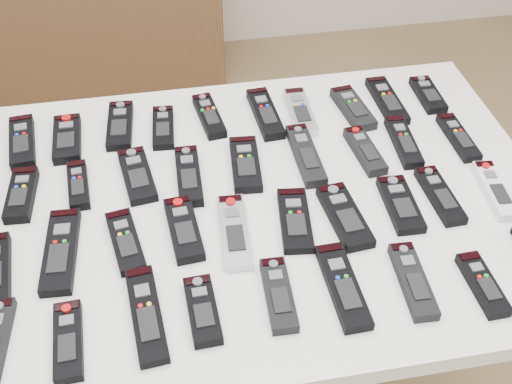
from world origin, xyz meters
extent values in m
plane|color=brown|center=(0.00, 0.00, 0.00)|extent=(4.00, 4.00, 0.00)
cube|color=white|center=(-0.07, -0.01, 0.76)|extent=(1.25, 0.88, 0.04)
cylinder|color=beige|center=(-0.63, 0.37, 0.37)|extent=(0.04, 0.04, 0.74)
cylinder|color=beige|center=(0.50, 0.37, 0.37)|extent=(0.04, 0.04, 0.74)
cube|color=#513520|center=(-0.61, 1.78, 0.35)|extent=(1.41, 0.43, 0.70)
cube|color=black|center=(-0.56, 0.26, 0.79)|extent=(0.07, 0.19, 0.02)
cube|color=black|center=(-0.46, 0.25, 0.79)|extent=(0.06, 0.16, 0.02)
cube|color=black|center=(-0.34, 0.29, 0.79)|extent=(0.07, 0.18, 0.02)
cube|color=black|center=(-0.24, 0.26, 0.79)|extent=(0.06, 0.16, 0.02)
cube|color=black|center=(-0.13, 0.29, 0.79)|extent=(0.07, 0.17, 0.02)
cube|color=black|center=(0.01, 0.27, 0.79)|extent=(0.06, 0.19, 0.02)
cube|color=#B7B7BC|center=(0.09, 0.26, 0.79)|extent=(0.06, 0.18, 0.02)
cube|color=black|center=(0.22, 0.25, 0.79)|extent=(0.08, 0.17, 0.02)
cube|color=black|center=(0.32, 0.27, 0.79)|extent=(0.06, 0.19, 0.02)
cube|color=black|center=(0.43, 0.28, 0.79)|extent=(0.05, 0.14, 0.02)
cube|color=black|center=(-0.55, 0.08, 0.79)|extent=(0.06, 0.16, 0.02)
cube|color=black|center=(-0.43, 0.09, 0.79)|extent=(0.05, 0.15, 0.02)
cube|color=black|center=(-0.31, 0.10, 0.79)|extent=(0.08, 0.18, 0.02)
cube|color=black|center=(-0.20, 0.07, 0.79)|extent=(0.06, 0.18, 0.02)
cube|color=black|center=(-0.07, 0.09, 0.79)|extent=(0.07, 0.18, 0.02)
cube|color=black|center=(0.07, 0.10, 0.79)|extent=(0.05, 0.20, 0.02)
cube|color=black|center=(0.20, 0.09, 0.79)|extent=(0.06, 0.16, 0.02)
cube|color=black|center=(0.30, 0.11, 0.79)|extent=(0.06, 0.18, 0.02)
cube|color=black|center=(0.43, 0.10, 0.79)|extent=(0.04, 0.17, 0.02)
cube|color=black|center=(-0.46, -0.10, 0.79)|extent=(0.07, 0.21, 0.02)
cube|color=black|center=(-0.34, -0.09, 0.79)|extent=(0.08, 0.17, 0.02)
cube|color=black|center=(-0.22, -0.08, 0.79)|extent=(0.07, 0.17, 0.02)
cube|color=#B7B7BC|center=(-0.13, -0.11, 0.79)|extent=(0.06, 0.20, 0.02)
cube|color=black|center=(0.00, -0.10, 0.79)|extent=(0.08, 0.18, 0.02)
cube|color=black|center=(0.10, -0.10, 0.79)|extent=(0.08, 0.18, 0.02)
cube|color=black|center=(0.22, -0.09, 0.79)|extent=(0.06, 0.16, 0.02)
cube|color=black|center=(0.32, -0.08, 0.79)|extent=(0.05, 0.17, 0.02)
cube|color=silver|center=(0.44, -0.09, 0.79)|extent=(0.06, 0.17, 0.02)
cube|color=black|center=(-0.44, -0.31, 0.79)|extent=(0.05, 0.16, 0.02)
cube|color=black|center=(-0.31, -0.28, 0.79)|extent=(0.07, 0.21, 0.02)
cube|color=black|center=(-0.21, -0.29, 0.79)|extent=(0.06, 0.14, 0.02)
cube|color=black|center=(-0.07, -0.28, 0.79)|extent=(0.05, 0.16, 0.02)
cube|color=black|center=(0.05, -0.28, 0.79)|extent=(0.06, 0.20, 0.02)
cube|color=black|center=(0.18, -0.29, 0.79)|extent=(0.06, 0.17, 0.02)
cube|color=black|center=(0.30, -0.32, 0.79)|extent=(0.05, 0.14, 0.02)
camera|label=1|loc=(-0.24, -0.97, 1.72)|focal=45.00mm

